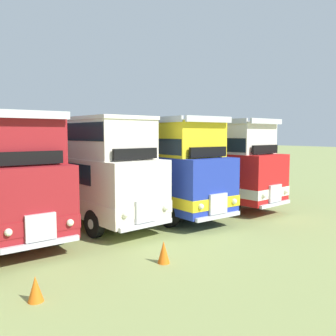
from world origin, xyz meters
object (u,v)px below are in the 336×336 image
object	(u,v)px
bus_fifth_in_row	(75,163)
bus_seventh_in_row	(187,159)
cone_near_end	(164,252)
cone_mid_row	(35,289)
bus_sixth_in_row	(138,162)

from	to	relation	value
bus_fifth_in_row	bus_seventh_in_row	xyz separation A→B (m)	(6.82, -0.02, -0.11)
bus_fifth_in_row	cone_near_end	size ratio (longest dim) A/B	15.88
bus_seventh_in_row	cone_mid_row	bearing A→B (deg)	-146.16
bus_fifth_in_row	cone_near_end	distance (m)	7.75
bus_seventh_in_row	cone_mid_row	xyz separation A→B (m)	(-11.24, -7.53, -2.07)
bus_seventh_in_row	cone_mid_row	distance (m)	13.69
cone_near_end	bus_seventh_in_row	bearing A→B (deg)	44.87
bus_fifth_in_row	cone_mid_row	world-z (taller)	bus_fifth_in_row
bus_sixth_in_row	cone_near_end	xyz separation A→B (m)	(-4.03, -7.36, -2.03)
bus_fifth_in_row	cone_near_end	bearing A→B (deg)	-94.69
cone_near_end	bus_sixth_in_row	bearing A→B (deg)	61.30
bus_sixth_in_row	cone_near_end	bearing A→B (deg)	-118.70
bus_sixth_in_row	cone_mid_row	distance (m)	11.04
bus_fifth_in_row	cone_mid_row	distance (m)	9.02
bus_fifth_in_row	bus_seventh_in_row	bearing A→B (deg)	-0.19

